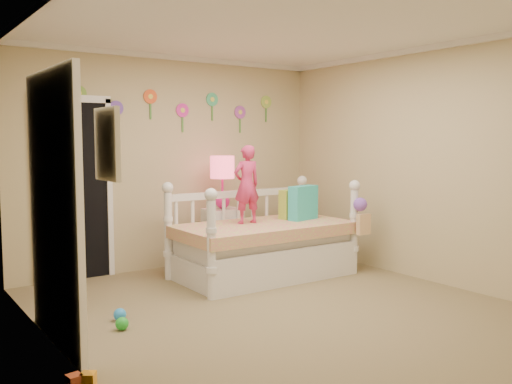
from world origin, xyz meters
TOP-DOWN VIEW (x-y plane):
  - floor at (0.00, 0.00)m, footprint 4.00×4.50m
  - ceiling at (0.00, 0.00)m, footprint 4.00×4.50m
  - back_wall at (0.00, 2.25)m, footprint 4.00×0.01m
  - left_wall at (-2.00, 0.00)m, footprint 0.01×4.50m
  - right_wall at (2.00, 0.00)m, footprint 0.01×4.50m
  - crown_molding at (0.00, 0.00)m, footprint 4.00×4.50m
  - daybed at (0.59, 1.17)m, footprint 2.05×1.10m
  - pillow_turquoise at (1.16, 1.14)m, footprint 0.43×0.23m
  - pillow_lime at (1.13, 1.30)m, footprint 0.39×0.19m
  - child at (0.43, 1.27)m, footprint 0.34×0.23m
  - nightstand at (0.48, 1.89)m, footprint 0.44×0.33m
  - table_lamp at (0.48, 1.89)m, footprint 0.30×0.30m
  - closet_doorway at (-1.25, 2.23)m, footprint 0.90×0.04m
  - flower_decals at (-0.09, 2.24)m, footprint 3.40×0.02m
  - mirror_closet at (-1.96, 0.30)m, footprint 0.07×1.30m
  - wall_picture at (-1.97, -0.90)m, footprint 0.05×0.34m
  - hanging_bag at (1.57, 0.58)m, footprint 0.20×0.16m
  - toy_scatter at (-1.70, -0.07)m, footprint 1.25×1.51m

SIDE VIEW (x-z plane):
  - floor at x=0.00m, z-range -0.01..0.01m
  - toy_scatter at x=-1.70m, z-range 0.00..0.11m
  - nightstand at x=0.48m, z-range 0.00..0.72m
  - daybed at x=0.59m, z-range 0.00..1.11m
  - hanging_bag at x=1.57m, z-range 0.50..0.86m
  - pillow_lime at x=1.13m, z-range 0.62..0.97m
  - pillow_turquoise at x=1.16m, z-range 0.62..1.03m
  - closet_doorway at x=-1.25m, z-range 0.00..2.07m
  - mirror_closet at x=-1.96m, z-range 0.00..2.10m
  - child at x=0.43m, z-range 0.62..1.52m
  - table_lamp at x=0.48m, z-range 0.83..1.49m
  - back_wall at x=0.00m, z-range 0.00..2.60m
  - left_wall at x=-2.00m, z-range 0.00..2.60m
  - right_wall at x=2.00m, z-range 0.00..2.60m
  - wall_picture at x=-1.97m, z-range 1.34..1.76m
  - flower_decals at x=-0.09m, z-range 1.69..2.19m
  - crown_molding at x=0.00m, z-range 2.54..2.60m
  - ceiling at x=0.00m, z-range 2.60..2.60m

